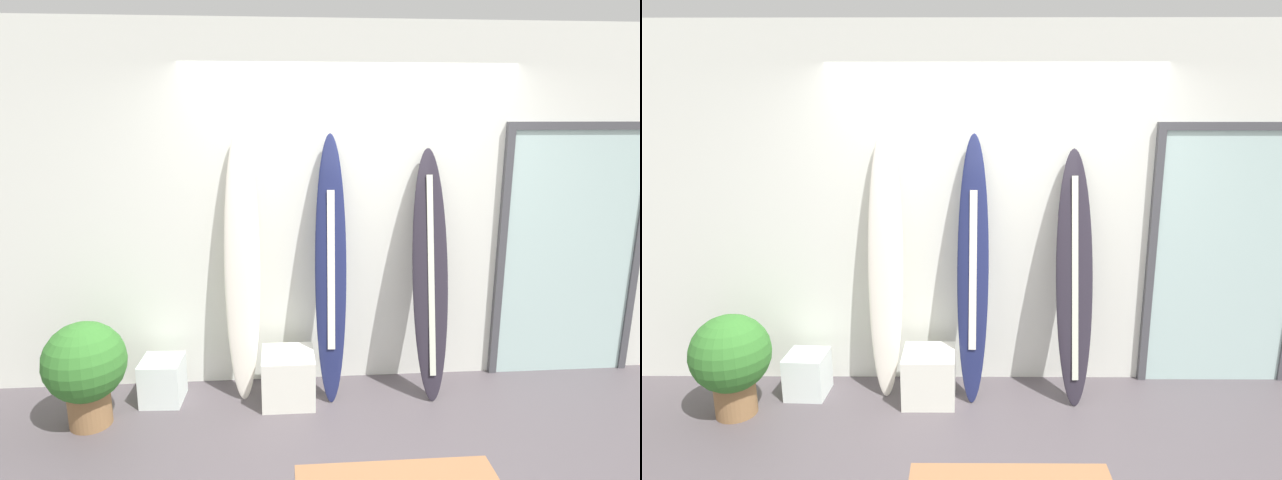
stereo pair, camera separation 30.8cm
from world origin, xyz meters
TOP-DOWN VIEW (x-y plane):
  - ground at (0.00, 0.00)m, footprint 8.00×8.00m
  - wall_back at (0.00, 1.30)m, footprint 7.20×0.20m
  - surfboard_ivory at (-0.83, 1.01)m, footprint 0.28×0.33m
  - surfboard_navy at (-0.17, 0.96)m, footprint 0.25×0.42m
  - surfboard_charcoal at (0.59, 0.94)m, footprint 0.29×0.46m
  - display_block_left at (-0.50, 0.85)m, footprint 0.39×0.39m
  - display_block_center at (-1.45, 0.92)m, footprint 0.31×0.31m
  - glass_door at (1.80, 1.18)m, footprint 1.20×0.06m
  - potted_plant at (-1.89, 0.64)m, footprint 0.56×0.56m

SIDE VIEW (x-z plane):
  - ground at x=0.00m, z-range -0.04..0.00m
  - display_block_center at x=-1.45m, z-range 0.00..0.34m
  - display_block_left at x=-0.50m, z-range 0.00..0.39m
  - potted_plant at x=-1.89m, z-range 0.06..0.82m
  - surfboard_charcoal at x=0.59m, z-range -0.02..1.87m
  - surfboard_navy at x=-0.17m, z-range -0.01..1.98m
  - surfboard_ivory at x=-0.83m, z-range 0.00..2.05m
  - glass_door at x=1.80m, z-range 0.03..2.11m
  - wall_back at x=0.00m, z-range 0.00..2.80m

